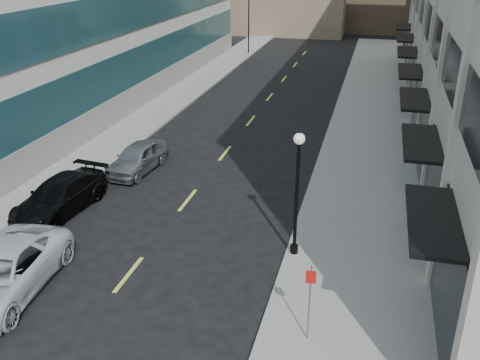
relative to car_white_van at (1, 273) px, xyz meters
The scene contains 8 objects.
sidewalk_right 17.76m from the car_white_van, 52.10° to the left, with size 5.00×80.00×0.15m, color gray.
sidewalk_left 14.36m from the car_white_van, 102.50° to the left, with size 3.00×80.00×0.15m, color gray.
road_centerline 11.54m from the car_white_van, 72.84° to the left, with size 0.15×68.20×0.01m.
car_white_van is the anchor object (origin of this frame).
car_black_pickup 5.80m from the car_white_van, 103.99° to the left, with size 2.01×4.94×1.43m, color black.
car_silver_sedan 10.53m from the car_white_van, 90.55° to the left, with size 1.67×4.16×1.42m, color gray.
lamppost 10.06m from the car_white_van, 27.84° to the left, with size 0.39×0.39×4.66m.
sign_post 9.84m from the car_white_van, ahead, with size 0.28×0.07×2.42m.
Camera 1 is at (7.57, -5.99, 10.38)m, focal length 40.00 mm.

